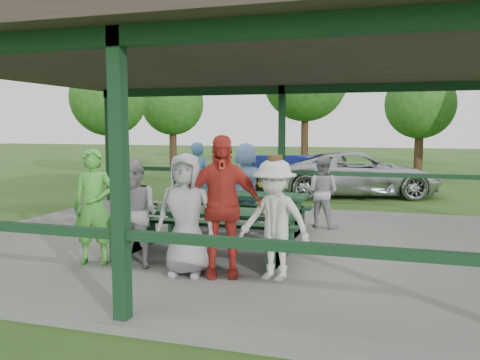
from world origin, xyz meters
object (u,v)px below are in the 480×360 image
(contestant_red, at_px, (221,206))
(pickup_truck, at_px, (359,174))
(contestant_green, at_px, (94,206))
(spectator_blue, at_px, (197,180))
(contestant_grey_mid, at_px, (186,215))
(spectator_grey, at_px, (322,192))
(contestant_white_fedora, at_px, (274,220))
(contestant_grey_left, at_px, (135,214))
(picnic_table_near, at_px, (203,227))
(farm_trailer, at_px, (285,173))
(picnic_table_far, at_px, (239,207))
(spectator_lblue, at_px, (245,183))

(contestant_red, height_order, pickup_truck, contestant_red)
(contestant_green, xyz_separation_m, spectator_blue, (-0.02, 4.05, -0.01))
(contestant_grey_mid, distance_m, spectator_grey, 4.08)
(contestant_white_fedora, xyz_separation_m, spectator_blue, (-2.74, 4.04, 0.04))
(spectator_grey, xyz_separation_m, pickup_truck, (0.30, 5.69, -0.14))
(contestant_grey_left, bearing_deg, spectator_blue, 106.83)
(picnic_table_near, xyz_separation_m, contestant_grey_left, (-0.73, -0.80, 0.30))
(contestant_grey_mid, bearing_deg, contestant_grey_left, 165.04)
(contestant_green, distance_m, farm_trailer, 9.93)
(contestant_grey_mid, bearing_deg, contestant_white_fedora, 1.04)
(picnic_table_near, distance_m, contestant_grey_mid, 1.01)
(picnic_table_far, relative_size, farm_trailer, 0.74)
(contestant_grey_left, xyz_separation_m, contestant_grey_mid, (0.85, -0.13, 0.05))
(contestant_grey_mid, distance_m, farm_trailer, 10.08)
(contestant_white_fedora, bearing_deg, spectator_grey, 103.09)
(contestant_green, relative_size, spectator_blue, 1.01)
(picnic_table_near, bearing_deg, spectator_lblue, 93.50)
(contestant_grey_left, xyz_separation_m, contestant_white_fedora, (2.04, 0.01, 0.02))
(picnic_table_near, xyz_separation_m, contestant_white_fedora, (1.31, -0.79, 0.32))
(contestant_green, bearing_deg, contestant_white_fedora, -14.17)
(contestant_grey_mid, bearing_deg, spectator_blue, 104.19)
(picnic_table_far, distance_m, contestant_grey_left, 2.90)
(contestant_red, height_order, spectator_grey, contestant_red)
(picnic_table_far, bearing_deg, pickup_truck, 75.12)
(contestant_grey_left, height_order, contestant_red, contestant_red)
(spectator_blue, relative_size, spectator_grey, 1.18)
(pickup_truck, bearing_deg, contestant_red, 158.27)
(picnic_table_far, xyz_separation_m, contestant_grey_mid, (0.17, -2.93, 0.36))
(pickup_truck, bearing_deg, contestant_grey_left, 150.57)
(spectator_blue, bearing_deg, picnic_table_near, 89.58)
(spectator_lblue, bearing_deg, contestant_white_fedora, 88.49)
(contestant_red, bearing_deg, contestant_grey_left, 160.63)
(spectator_grey, relative_size, farm_trailer, 0.40)
(contestant_grey_left, bearing_deg, picnic_table_far, 83.57)
(spectator_blue, bearing_deg, contestant_grey_mid, 86.13)
(picnic_table_far, bearing_deg, spectator_grey, 32.67)
(spectator_blue, relative_size, pickup_truck, 0.35)
(contestant_grey_mid, bearing_deg, contestant_green, 168.59)
(contestant_green, bearing_deg, pickup_truck, 57.46)
(spectator_lblue, bearing_deg, spectator_blue, -42.34)
(contestant_grey_left, xyz_separation_m, spectator_lblue, (0.56, 3.64, 0.07))
(spectator_lblue, relative_size, spectator_blue, 1.01)
(spectator_grey, bearing_deg, picnic_table_far, 45.81)
(spectator_lblue, bearing_deg, picnic_table_near, 69.75)
(contestant_green, distance_m, spectator_grey, 4.66)
(contestant_grey_left, xyz_separation_m, pickup_truck, (2.43, 9.43, -0.20))
(contestant_red, relative_size, spectator_grey, 1.34)
(contestant_red, bearing_deg, pickup_truck, 65.14)
(contestant_red, height_order, spectator_blue, contestant_red)
(contestant_green, relative_size, contestant_grey_left, 1.09)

